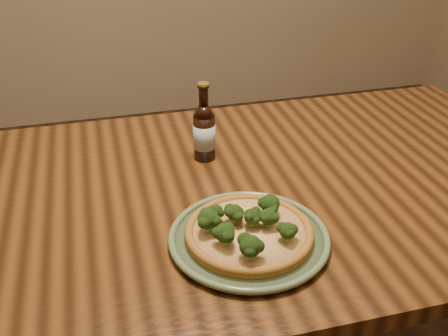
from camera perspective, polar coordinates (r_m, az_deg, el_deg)
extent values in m
cube|color=#4C2910|center=(1.23, 2.23, -2.70)|extent=(1.60, 0.90, 0.04)
cylinder|color=#4C2910|center=(2.01, 19.13, -2.96)|extent=(0.07, 0.07, 0.71)
cylinder|color=#576A49|center=(1.05, 2.72, -7.78)|extent=(0.29, 0.29, 0.01)
torus|color=#576A49|center=(1.04, 2.73, -7.48)|extent=(0.32, 0.32, 0.01)
torus|color=#576A49|center=(1.04, 2.73, -7.52)|extent=(0.25, 0.25, 0.01)
cylinder|color=#935E21|center=(1.04, 2.73, -7.26)|extent=(0.25, 0.25, 0.01)
torus|color=#935E21|center=(1.03, 2.74, -6.91)|extent=(0.25, 0.25, 0.02)
cylinder|color=#EEDE91|center=(1.03, 2.74, -6.91)|extent=(0.22, 0.22, 0.01)
sphere|color=#2B4D18|center=(1.04, 1.16, -4.87)|extent=(0.05, 0.05, 0.03)
sphere|color=#2B4D18|center=(0.95, 2.89, -8.48)|extent=(0.06, 0.06, 0.04)
sphere|color=#2B4D18|center=(1.01, -1.77, -5.59)|extent=(0.05, 0.05, 0.04)
sphere|color=#2B4D18|center=(1.03, 3.08, -5.30)|extent=(0.04, 0.04, 0.03)
sphere|color=#2B4D18|center=(1.06, 5.03, -3.90)|extent=(0.05, 0.05, 0.04)
sphere|color=#2B4D18|center=(1.00, 6.96, -6.80)|extent=(0.04, 0.04, 0.03)
sphere|color=#2B4D18|center=(1.04, -0.90, -4.76)|extent=(0.04, 0.04, 0.03)
sphere|color=#2B4D18|center=(1.03, 4.85, -5.32)|extent=(0.05, 0.05, 0.03)
sphere|color=#2B4D18|center=(0.98, 0.09, -7.07)|extent=(0.05, 0.05, 0.04)
cylinder|color=black|center=(1.31, -2.16, 3.37)|extent=(0.05, 0.05, 0.12)
cone|color=black|center=(1.28, -2.22, 6.25)|extent=(0.05, 0.05, 0.03)
cylinder|color=black|center=(1.26, -2.25, 7.88)|extent=(0.02, 0.02, 0.05)
torus|color=black|center=(1.25, -2.27, 8.84)|extent=(0.03, 0.03, 0.00)
cylinder|color=#A58C33|center=(1.25, -2.28, 9.11)|extent=(0.03, 0.03, 0.01)
cylinder|color=#A0B4C1|center=(1.31, -2.16, 3.52)|extent=(0.06, 0.06, 0.06)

